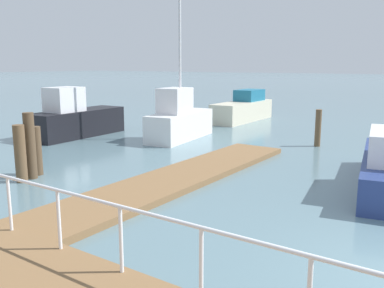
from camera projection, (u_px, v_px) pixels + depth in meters
name	position (u px, v px, depth m)	size (l,w,h in m)	color
floating_dock	(174.00, 179.00, 12.69)	(11.70, 2.00, 0.18)	olive
dock_piling_1	(20.00, 154.00, 12.59)	(0.34, 0.34, 1.75)	brown
dock_piling_2	(30.00, 146.00, 12.97)	(0.33, 0.33, 2.07)	brown
dock_piling_3	(318.00, 128.00, 18.12)	(0.26, 0.26, 1.61)	brown
dock_piling_4	(36.00, 151.00, 13.45)	(0.35, 0.35, 1.57)	brown
moored_boat_0	(179.00, 120.00, 19.81)	(4.55, 2.02, 8.58)	white
moored_boat_2	(76.00, 119.00, 20.52)	(5.09, 1.80, 2.45)	black
moored_boat_3	(243.00, 109.00, 26.36)	(5.56, 1.66, 1.91)	beige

